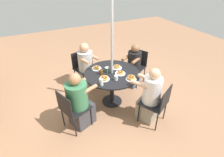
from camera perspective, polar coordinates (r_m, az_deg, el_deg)
ground_plane at (r=4.08m, az=0.00°, el=-7.41°), size 12.00×12.00×0.00m
patio_table at (r=3.69m, az=0.00°, el=0.42°), size 1.16×1.16×0.77m
umbrella_pole at (r=3.46m, az=0.00°, el=7.03°), size 0.05×0.05×2.27m
patio_chair_north at (r=3.24m, az=-13.04°, el=-9.30°), size 0.58×0.58×0.86m
diner_north at (r=3.30m, az=-10.63°, el=-7.76°), size 0.52×0.58×1.16m
patio_chair_east at (r=3.38m, az=14.75°, el=-7.55°), size 0.60×0.60×0.86m
diner_east at (r=3.40m, az=12.21°, el=-6.09°), size 0.59×0.52×1.18m
patio_chair_south at (r=4.54m, az=8.09°, el=4.61°), size 0.60×0.60×0.86m
diner_south at (r=4.41m, az=6.97°, el=3.71°), size 0.50×0.56×1.10m
patio_chair_west at (r=4.48m, az=-9.57°, el=4.04°), size 0.57×0.57×0.86m
diner_west at (r=4.35m, az=-8.26°, el=3.47°), size 0.56×0.48×1.16m
pancake_plate_a at (r=3.77m, az=-5.06°, el=3.40°), size 0.21×0.21×0.06m
pancake_plate_b at (r=3.41m, az=-2.54°, el=-0.01°), size 0.21×0.21×0.06m
pancake_plate_c at (r=3.79m, az=1.64°, el=3.73°), size 0.21×0.21×0.07m
pancake_plate_d at (r=3.42m, az=6.27°, el=0.11°), size 0.21×0.21×0.08m
pancake_plate_e at (r=3.59m, az=2.72°, el=1.80°), size 0.21×0.21×0.06m
syrup_bottle at (r=3.57m, az=-3.59°, el=2.16°), size 0.08×0.06×0.13m
coffee_cup at (r=3.63m, az=-1.70°, el=2.90°), size 0.09×0.09×0.11m
drinking_glass_a at (r=3.37m, az=1.36°, el=0.23°), size 0.07×0.07×0.10m
drinking_glass_b at (r=3.22m, az=-3.44°, el=-1.19°), size 0.07×0.07×0.14m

